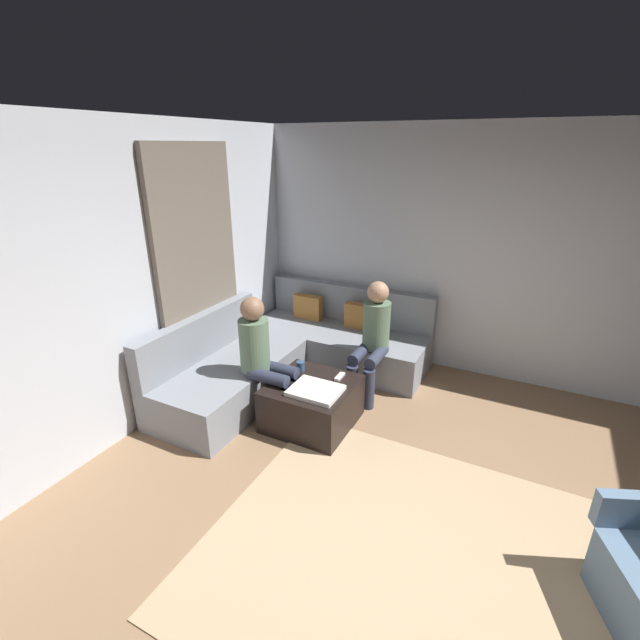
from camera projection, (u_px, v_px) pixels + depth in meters
name	position (u px, v px, depth m)	size (l,w,h in m)	color
ground_plane	(438.00, 592.00, 2.68)	(6.00, 6.00, 0.10)	#8C6B4C
wall_back	(516.00, 260.00, 4.59)	(6.00, 0.12, 2.70)	silver
wall_left	(72.00, 301.00, 3.39)	(0.12, 6.00, 2.70)	silver
curtain_panel	(199.00, 274.00, 4.46)	(0.06, 1.10, 2.50)	#726659
area_rug	(411.00, 559.00, 2.82)	(2.60, 2.20, 0.01)	tan
sectional_couch	(294.00, 353.00, 4.98)	(2.10, 2.55, 0.87)	gray
ottoman	(312.00, 403.00, 4.14)	(0.76, 0.76, 0.42)	black
folded_blanket	(316.00, 391.00, 3.91)	(0.44, 0.36, 0.04)	white
coffee_mug	(301.00, 366.00, 4.29)	(0.08, 0.08, 0.10)	#334C72
game_remote	(340.00, 377.00, 4.16)	(0.05, 0.15, 0.02)	white
person_on_couch_back	(373.00, 335.00, 4.51)	(0.30, 0.60, 1.20)	#2D3347
person_on_couch_side	(263.00, 354.00, 4.10)	(0.60, 0.30, 1.20)	#2D3347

